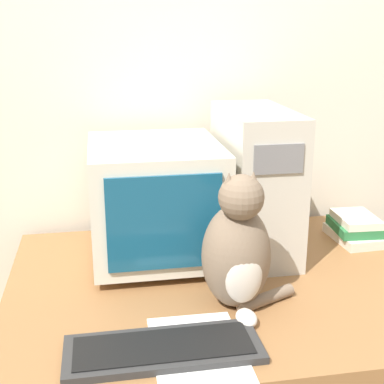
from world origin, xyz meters
TOP-DOWN VIEW (x-y plane):
  - wall_back at (0.00, 1.01)m, footprint 7.00×0.05m
  - crt_monitor at (-0.20, 0.68)m, footprint 0.40×0.46m
  - computer_tower at (0.12, 0.68)m, footprint 0.21×0.43m
  - keyboard at (-0.25, 0.14)m, footprint 0.45×0.17m
  - cat at (-0.03, 0.32)m, footprint 0.26×0.24m
  - book_stack at (0.49, 0.70)m, footprint 0.16×0.21m
  - pen at (-0.30, 0.20)m, footprint 0.15×0.07m
  - paper_sheet at (-0.17, 0.14)m, footprint 0.21×0.30m

SIDE VIEW (x-z plane):
  - paper_sheet at x=-0.17m, z-range 0.76..0.76m
  - pen at x=-0.30m, z-range 0.76..0.77m
  - keyboard at x=-0.25m, z-range 0.76..0.78m
  - book_stack at x=0.49m, z-range 0.76..0.85m
  - cat at x=-0.03m, z-range 0.73..1.11m
  - crt_monitor at x=-0.20m, z-range 0.77..1.14m
  - computer_tower at x=0.12m, z-range 0.76..1.23m
  - wall_back at x=0.00m, z-range 0.00..2.50m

